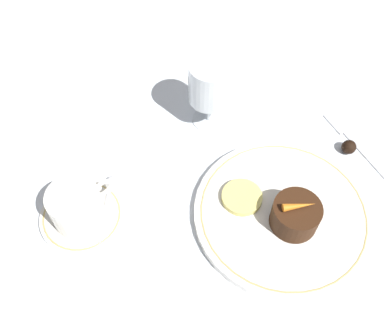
{
  "coord_description": "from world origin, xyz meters",
  "views": [
    {
      "loc": [
        -0.3,
        -0.21,
        0.63
      ],
      "look_at": [
        -0.05,
        0.1,
        0.04
      ],
      "focal_mm": 42.0,
      "sensor_mm": 36.0,
      "label": 1
    }
  ],
  "objects_px": {
    "coffee_cup": "(76,206)",
    "wine_glass": "(210,85)",
    "dessert_cake": "(295,215)",
    "fork": "(355,142)",
    "dinner_plate": "(282,214)"
  },
  "relations": [
    {
      "from": "coffee_cup",
      "to": "dessert_cake",
      "type": "xyz_separation_m",
      "value": [
        0.25,
        -0.22,
        -0.01
      ]
    },
    {
      "from": "dinner_plate",
      "to": "dessert_cake",
      "type": "xyz_separation_m",
      "value": [
        -0.0,
        -0.02,
        0.03
      ]
    },
    {
      "from": "coffee_cup",
      "to": "fork",
      "type": "xyz_separation_m",
      "value": [
        0.45,
        -0.18,
        -0.04
      ]
    },
    {
      "from": "wine_glass",
      "to": "dessert_cake",
      "type": "bearing_deg",
      "value": -99.81
    },
    {
      "from": "dessert_cake",
      "to": "dinner_plate",
      "type": "bearing_deg",
      "value": 86.32
    },
    {
      "from": "fork",
      "to": "dessert_cake",
      "type": "distance_m",
      "value": 0.21
    },
    {
      "from": "coffee_cup",
      "to": "dessert_cake",
      "type": "distance_m",
      "value": 0.33
    },
    {
      "from": "dessert_cake",
      "to": "coffee_cup",
      "type": "bearing_deg",
      "value": 138.39
    },
    {
      "from": "dinner_plate",
      "to": "coffee_cup",
      "type": "bearing_deg",
      "value": 141.5
    },
    {
      "from": "wine_glass",
      "to": "fork",
      "type": "distance_m",
      "value": 0.28
    },
    {
      "from": "wine_glass",
      "to": "dinner_plate",
      "type": "bearing_deg",
      "value": -100.39
    },
    {
      "from": "coffee_cup",
      "to": "wine_glass",
      "type": "bearing_deg",
      "value": 5.57
    },
    {
      "from": "fork",
      "to": "dessert_cake",
      "type": "xyz_separation_m",
      "value": [
        -0.21,
        -0.04,
        0.03
      ]
    },
    {
      "from": "fork",
      "to": "dessert_cake",
      "type": "height_order",
      "value": "dessert_cake"
    },
    {
      "from": "dessert_cake",
      "to": "fork",
      "type": "bearing_deg",
      "value": 11.38
    }
  ]
}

